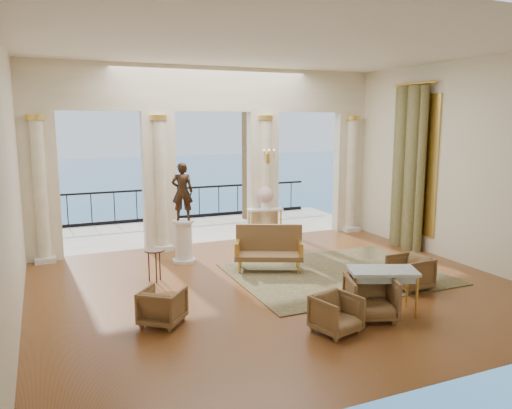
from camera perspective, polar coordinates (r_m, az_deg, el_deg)
name	(u,v)px	position (r m, az deg, el deg)	size (l,w,h in m)	color
floor	(278,287)	(9.77, 2.49, -9.42)	(9.00, 9.00, 0.00)	#47240C
room_walls	(309,139)	(8.25, 6.04, 7.43)	(9.00, 9.00, 9.00)	beige
arcade	(213,144)	(12.80, -4.94, 6.88)	(9.00, 0.56, 4.50)	beige
terrace	(193,230)	(15.03, -7.18, -2.89)	(10.00, 3.60, 0.10)	#ABA28C
balustrade	(179,206)	(16.45, -8.77, -0.21)	(9.00, 0.06, 1.03)	black
palm_tree	(245,91)	(16.11, -1.30, 12.84)	(2.00, 2.00, 4.50)	#4C3823
sea	(77,191)	(69.04, -19.75, 1.41)	(160.00, 160.00, 0.00)	#285F8F
curtain	(408,168)	(12.91, 16.97, 4.02)	(0.33, 1.40, 4.09)	brown
window_frame	(414,164)	(13.03, 17.61, 4.39)	(0.04, 1.60, 3.40)	gold
wall_sconce	(268,157)	(13.04, 1.40, 5.40)	(0.30, 0.11, 0.33)	gold
rug	(336,274)	(10.66, 9.18, -7.84)	(4.20, 3.27, 0.02)	#303218
armchair_a	(336,312)	(7.81, 9.18, -12.05)	(0.62, 0.58, 0.64)	#4F3A1D
armchair_b	(371,295)	(8.40, 13.00, -10.08)	(0.76, 0.71, 0.78)	#4F3A1D
armchair_c	(410,271)	(10.03, 17.19, -7.24)	(0.68, 0.64, 0.70)	#4F3A1D
armchair_d	(162,304)	(8.14, -10.64, -11.16)	(0.62, 0.58, 0.64)	#4F3A1D
settee	(269,248)	(10.76, 1.48, -4.99)	(1.56, 1.16, 0.95)	#4F3A1D
game_table	(383,274)	(8.59, 14.29, -7.69)	(1.24, 0.97, 0.75)	#91AABB
pedestal	(184,242)	(11.42, -8.28, -4.26)	(0.53, 0.53, 0.97)	silver
statue	(182,192)	(11.21, -8.42, 1.48)	(0.47, 0.31, 1.30)	#312115
console_table	(265,214)	(13.25, 1.04, -1.08)	(0.97, 0.51, 0.88)	silver
urn	(265,196)	(13.17, 1.04, 0.96)	(0.44, 0.44, 0.58)	white
side_table	(155,254)	(10.15, -11.52, -5.59)	(0.40, 0.40, 0.65)	black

